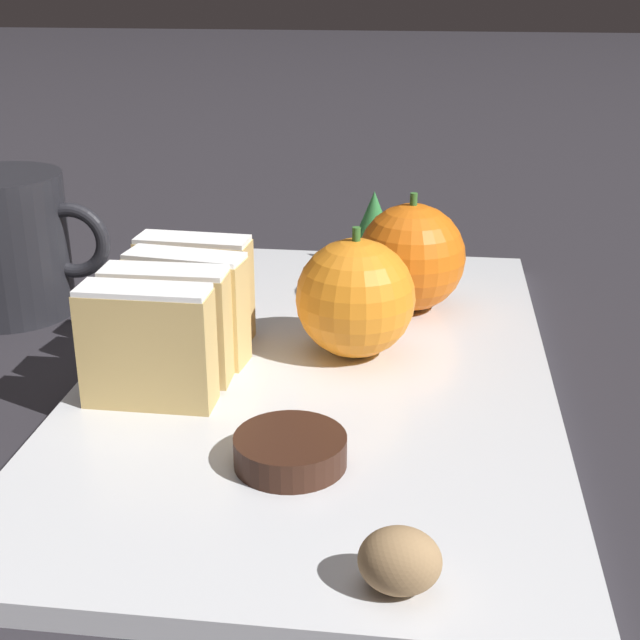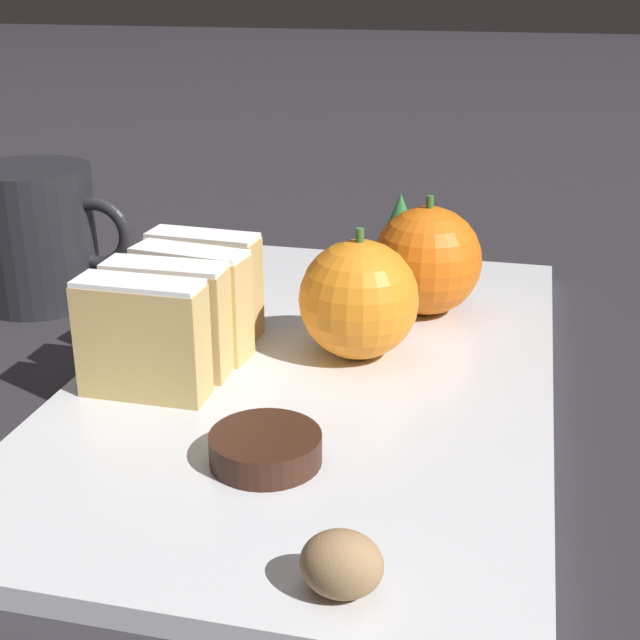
{
  "view_description": "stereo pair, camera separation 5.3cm",
  "coord_description": "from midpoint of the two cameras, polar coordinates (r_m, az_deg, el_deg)",
  "views": [
    {
      "loc": [
        0.06,
        -0.49,
        0.24
      ],
      "look_at": [
        0.0,
        0.0,
        0.04
      ],
      "focal_mm": 50.0,
      "sensor_mm": 36.0,
      "label": 1
    },
    {
      "loc": [
        0.11,
        -0.48,
        0.24
      ],
      "look_at": [
        0.0,
        0.0,
        0.04
      ],
      "focal_mm": 50.0,
      "sensor_mm": 36.0,
      "label": 2
    }
  ],
  "objects": [
    {
      "name": "ground_plane",
      "position": [
        0.55,
        2.78,
        -4.15
      ],
      "size": [
        6.0,
        6.0,
        0.0
      ],
      "primitive_type": "plane",
      "color": "#28262B"
    },
    {
      "name": "serving_platter",
      "position": [
        0.54,
        2.79,
        -3.58
      ],
      "size": [
        0.28,
        0.46,
        0.01
      ],
      "color": "silver",
      "rests_on": "ground_plane"
    },
    {
      "name": "stollen_slice_front",
      "position": [
        0.5,
        -8.36,
        -1.27
      ],
      "size": [
        0.07,
        0.03,
        0.07
      ],
      "color": "tan",
      "rests_on": "serving_platter"
    },
    {
      "name": "stollen_slice_second",
      "position": [
        0.52,
        -6.92,
        0.01
      ],
      "size": [
        0.07,
        0.03,
        0.07
      ],
      "color": "tan",
      "rests_on": "serving_platter"
    },
    {
      "name": "stollen_slice_third",
      "position": [
        0.55,
        -5.4,
        1.15
      ],
      "size": [
        0.07,
        0.03,
        0.07
      ],
      "color": "tan",
      "rests_on": "serving_platter"
    },
    {
      "name": "stollen_slice_fourth",
      "position": [
        0.58,
        -4.8,
        2.25
      ],
      "size": [
        0.07,
        0.03,
        0.07
      ],
      "color": "tan",
      "rests_on": "serving_platter"
    },
    {
      "name": "orange_near",
      "position": [
        0.62,
        9.32,
        3.74
      ],
      "size": [
        0.07,
        0.07,
        0.08
      ],
      "color": "orange",
      "rests_on": "serving_platter"
    },
    {
      "name": "orange_far",
      "position": [
        0.54,
        5.28,
        1.27
      ],
      "size": [
        0.07,
        0.07,
        0.08
      ],
      "color": "orange",
      "rests_on": "serving_platter"
    },
    {
      "name": "walnut",
      "position": [
        0.35,
        5.83,
        -15.42
      ],
      "size": [
        0.03,
        0.03,
        0.03
      ],
      "color": "#9E7A51",
      "rests_on": "serving_platter"
    },
    {
      "name": "chocolate_cookie",
      "position": [
        0.44,
        -0.35,
        -8.25
      ],
      "size": [
        0.06,
        0.06,
        0.02
      ],
      "color": "#381E14",
      "rests_on": "serving_platter"
    },
    {
      "name": "evergreen_sprig",
      "position": [
        0.71,
        7.27,
        5.62
      ],
      "size": [
        0.05,
        0.05,
        0.06
      ],
      "color": "#2D7538",
      "rests_on": "serving_platter"
    },
    {
      "name": "coffee_mug",
      "position": [
        0.69,
        -15.61,
        5.2
      ],
      "size": [
        0.12,
        0.09,
        0.1
      ],
      "color": "#232328",
      "rests_on": "ground_plane"
    }
  ]
}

